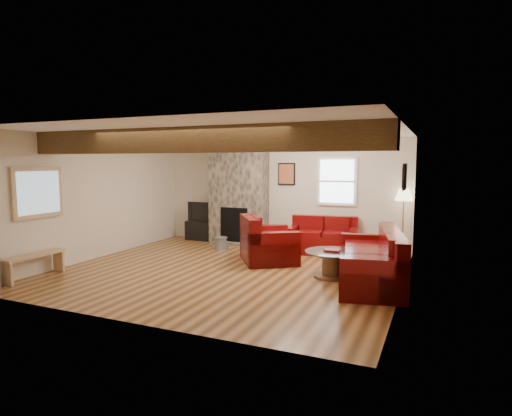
% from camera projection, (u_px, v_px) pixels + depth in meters
% --- Properties ---
extents(room, '(8.00, 8.00, 8.00)m').
position_uv_depth(room, '(228.00, 203.00, 7.68)').
color(room, brown).
rests_on(room, ground).
extents(floor, '(6.00, 6.00, 0.00)m').
position_uv_depth(floor, '(229.00, 271.00, 7.81)').
color(floor, brown).
rests_on(floor, ground).
extents(oak_beam, '(6.00, 0.36, 0.38)m').
position_uv_depth(oak_beam, '(190.00, 140.00, 6.43)').
color(oak_beam, '#371F10').
rests_on(oak_beam, room).
extents(chimney_breast, '(1.40, 0.67, 2.50)m').
position_uv_depth(chimney_breast, '(238.00, 194.00, 10.35)').
color(chimney_breast, '#39342C').
rests_on(chimney_breast, floor).
extents(back_window, '(0.90, 0.08, 1.10)m').
position_uv_depth(back_window, '(337.00, 181.00, 9.59)').
color(back_window, white).
rests_on(back_window, room).
extents(hatch_window, '(0.08, 1.00, 0.90)m').
position_uv_depth(hatch_window, '(38.00, 193.00, 7.46)').
color(hatch_window, tan).
rests_on(hatch_window, room).
extents(ceiling_dome, '(0.40, 0.40, 0.18)m').
position_uv_depth(ceiling_dome, '(292.00, 137.00, 8.02)').
color(ceiling_dome, beige).
rests_on(ceiling_dome, room).
extents(artwork_back, '(0.42, 0.06, 0.52)m').
position_uv_depth(artwork_back, '(286.00, 174.00, 10.04)').
color(artwork_back, black).
rests_on(artwork_back, room).
extents(artwork_right, '(0.06, 0.55, 0.42)m').
position_uv_depth(artwork_right, '(404.00, 177.00, 6.73)').
color(artwork_right, black).
rests_on(artwork_right, room).
extents(sofa_three, '(1.38, 2.41, 0.88)m').
position_uv_depth(sofa_three, '(370.00, 257.00, 6.99)').
color(sofa_three, '#4A0508').
rests_on(sofa_three, floor).
extents(loveseat, '(1.57, 1.04, 0.78)m').
position_uv_depth(loveseat, '(323.00, 235.00, 9.34)').
color(loveseat, '#4A0508').
rests_on(loveseat, floor).
extents(armchair_red, '(1.46, 1.49, 0.92)m').
position_uv_depth(armchair_red, '(269.00, 239.00, 8.49)').
color(armchair_red, '#4A0508').
rests_on(armchair_red, floor).
extents(coffee_table, '(0.93, 0.93, 0.49)m').
position_uv_depth(coffee_table, '(332.00, 264.00, 7.36)').
color(coffee_table, '#482A17').
rests_on(coffee_table, floor).
extents(tv_cabinet, '(0.96, 0.38, 0.48)m').
position_uv_depth(tv_cabinet, '(205.00, 231.00, 10.87)').
color(tv_cabinet, black).
rests_on(tv_cabinet, floor).
extents(television, '(0.86, 0.11, 0.50)m').
position_uv_depth(television, '(205.00, 212.00, 10.82)').
color(television, black).
rests_on(television, tv_cabinet).
extents(floor_lamp, '(0.37, 0.37, 1.44)m').
position_uv_depth(floor_lamp, '(404.00, 198.00, 8.90)').
color(floor_lamp, '#AA7D46').
rests_on(floor_lamp, floor).
extents(pine_bench, '(0.26, 1.11, 0.41)m').
position_uv_depth(pine_bench, '(34.00, 266.00, 7.31)').
color(pine_bench, tan).
rests_on(pine_bench, floor).
extents(coal_bucket, '(0.31, 0.31, 0.29)m').
position_uv_depth(coal_bucket, '(221.00, 243.00, 9.71)').
color(coal_bucket, slate).
rests_on(coal_bucket, floor).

